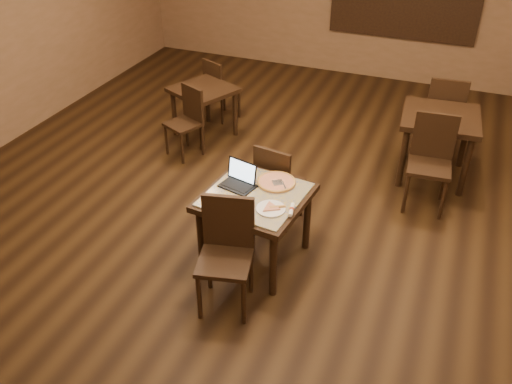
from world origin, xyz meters
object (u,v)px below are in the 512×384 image
at_px(pizza_pan, 276,183).
at_px(other_table_b_chair_far, 218,86).
at_px(chair_main_far, 276,181).
at_px(other_table_a, 439,126).
at_px(other_table_b_chair_near, 188,117).
at_px(other_table_a_chair_far, 444,111).
at_px(other_table_a_chair_near, 431,156).
at_px(other_table_b, 204,96).
at_px(laptop, 240,179).
at_px(chair_main_near, 227,247).
at_px(tiled_table, 255,203).

distance_m(pizza_pan, other_table_b_chair_far, 3.07).
xyz_separation_m(chair_main_far, other_table_a, (1.44, 1.63, 0.14)).
relative_size(other_table_a, other_table_b_chair_near, 1.05).
bearing_deg(other_table_a_chair_far, other_table_a_chair_near, 84.59).
relative_size(chair_main_far, other_table_a, 1.01).
xyz_separation_m(other_table_a, other_table_b_chair_near, (-3.03, -0.59, -0.17)).
height_order(pizza_pan, other_table_b_chair_far, other_table_b_chair_far).
height_order(other_table_b, other_table_b_chair_near, other_table_b_chair_near).
xyz_separation_m(other_table_a, other_table_a_chair_near, (-0.01, -0.62, -0.08)).
bearing_deg(other_table_a, chair_main_far, -136.21).
bearing_deg(chair_main_far, laptop, 79.29).
xyz_separation_m(chair_main_near, other_table_b, (-1.61, 2.80, -0.01)).
xyz_separation_m(chair_main_near, other_table_a, (1.45, 2.85, 0.09)).
distance_m(pizza_pan, other_table_a_chair_near, 1.91).
height_order(chair_main_far, pizza_pan, chair_main_far).
bearing_deg(laptop, other_table_a_chair_near, 56.72).
relative_size(laptop, pizza_pan, 0.98).
bearing_deg(other_table_b_chair_near, chair_main_near, -31.00).
bearing_deg(other_table_b, chair_main_near, -35.93).
relative_size(chair_main_near, other_table_b_chair_far, 1.16).
bearing_deg(chair_main_near, laptop, 90.93).
bearing_deg(other_table_b, chair_main_far, -19.98).
distance_m(other_table_a_chair_far, other_table_b_chair_far, 3.10).
xyz_separation_m(pizza_pan, other_table_a_chair_far, (1.31, 2.62, -0.17)).
height_order(tiled_table, chair_main_near, chair_main_near).
distance_m(other_table_a, other_table_b_chair_far, 3.13).
height_order(other_table_b_chair_near, other_table_b_chair_far, same).
bearing_deg(other_table_b_chair_far, tiled_table, 145.61).
height_order(chair_main_near, other_table_a, chair_main_near).
bearing_deg(chair_main_far, other_table_a_chair_far, -113.65).
height_order(other_table_a, other_table_a_chair_far, other_table_a_chair_far).
relative_size(other_table_a_chair_near, other_table_b_chair_near, 1.18).
bearing_deg(pizza_pan, chair_main_far, 109.44).
relative_size(laptop, other_table_b_chair_far, 0.40).
bearing_deg(pizza_pan, other_table_a_chair_far, 63.39).
xyz_separation_m(laptop, other_table_a_chair_near, (1.62, 1.52, -0.22)).
relative_size(tiled_table, other_table_b_chair_near, 1.12).
relative_size(pizza_pan, other_table_b, 0.38).
xyz_separation_m(chair_main_far, pizza_pan, (0.13, -0.38, 0.23)).
relative_size(tiled_table, other_table_a_chair_near, 0.95).
relative_size(tiled_table, chair_main_near, 0.97).
distance_m(tiled_table, other_table_a_chair_far, 3.20).
bearing_deg(chair_main_near, other_table_b_chair_far, 103.09).
height_order(tiled_table, other_table_b_chair_far, other_table_b_chair_far).
bearing_deg(other_table_b_chair_far, pizza_pan, 149.88).
height_order(chair_main_far, other_table_a_chair_near, other_table_a_chair_near).
bearing_deg(other_table_b, other_table_b_chair_near, -62.40).
bearing_deg(other_table_a_chair_near, other_table_a, 84.59).
xyz_separation_m(other_table_b, other_table_b_chair_far, (-0.03, 0.53, -0.07)).
relative_size(pizza_pan, other_table_a_chair_far, 0.35).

